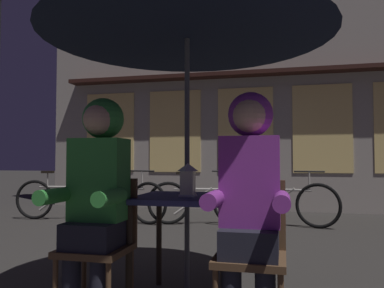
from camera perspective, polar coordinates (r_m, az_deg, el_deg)
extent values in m
cube|color=navy|center=(2.78, -0.74, -7.98)|extent=(0.72, 0.72, 0.04)
cylinder|color=#2D2319|center=(2.64, -9.27, -16.37)|extent=(0.04, 0.04, 0.70)
cylinder|color=#2D2319|center=(2.48, 4.71, -17.33)|extent=(0.04, 0.04, 0.70)
cylinder|color=#2D2319|center=(3.21, -4.88, -13.88)|extent=(0.04, 0.04, 0.70)
cylinder|color=#2D2319|center=(3.08, 6.50, -14.38)|extent=(0.04, 0.04, 0.70)
cylinder|color=#4C4C51|center=(2.77, -0.73, 0.36)|extent=(0.04, 0.04, 2.25)
cone|color=black|center=(2.96, -0.72, 18.73)|extent=(2.10, 2.10, 0.38)
cube|color=white|center=(2.70, -0.62, -7.58)|extent=(0.11, 0.11, 0.02)
cube|color=white|center=(2.70, -0.62, -5.72)|extent=(0.09, 0.09, 0.16)
pyramid|color=white|center=(2.69, -0.62, -3.43)|extent=(0.11, 0.11, 0.06)
cube|color=#513823|center=(2.58, -14.01, -14.90)|extent=(0.40, 0.40, 0.04)
cylinder|color=#513823|center=(2.72, -8.95, -19.19)|extent=(0.03, 0.03, 0.41)
cylinder|color=#513823|center=(2.86, -15.60, -18.28)|extent=(0.03, 0.03, 0.41)
cube|color=#513823|center=(2.71, -12.14, -9.39)|extent=(0.40, 0.03, 0.42)
cube|color=#513823|center=(2.32, 8.53, -16.40)|extent=(0.40, 0.40, 0.04)
cylinder|color=#513823|center=(2.56, 4.87, -20.28)|extent=(0.03, 0.03, 0.41)
cube|color=#513823|center=(2.46, 8.87, -10.14)|extent=(0.40, 0.03, 0.42)
cube|color=black|center=(2.56, -13.99, -12.72)|extent=(0.32, 0.36, 0.16)
cube|color=#338C38|center=(2.56, -13.50, -5.06)|extent=(0.34, 0.22, 0.52)
cylinder|color=#338C38|center=(2.29, -11.97, -7.66)|extent=(0.09, 0.30, 0.09)
cylinder|color=#338C38|center=(2.46, -19.62, -7.19)|extent=(0.09, 0.30, 0.09)
sphere|color=tan|center=(2.57, -13.41, 3.54)|extent=(0.21, 0.21, 0.21)
sphere|color=#338C38|center=(2.61, -12.92, 3.66)|extent=(0.27, 0.27, 0.27)
cube|color=black|center=(2.30, 8.52, -13.98)|extent=(0.32, 0.36, 0.16)
cube|color=purple|center=(2.29, 8.55, -5.42)|extent=(0.34, 0.22, 0.52)
cylinder|color=purple|center=(2.07, 13.06, -8.21)|extent=(0.09, 0.30, 0.09)
cylinder|color=purple|center=(2.10, 3.11, -8.17)|extent=(0.09, 0.30, 0.09)
sphere|color=tan|center=(2.30, 8.49, 4.19)|extent=(0.21, 0.21, 0.21)
sphere|color=purple|center=(2.35, 8.59, 4.29)|extent=(0.27, 0.27, 0.27)
cube|color=#9E9389|center=(8.35, 13.13, 12.27)|extent=(10.00, 0.60, 6.20)
cube|color=#F4D17A|center=(8.62, -11.96, 1.69)|extent=(1.10, 0.02, 1.70)
cube|color=#F4D17A|center=(8.10, -2.54, 1.89)|extent=(1.10, 0.02, 1.70)
cube|color=#F4D17A|center=(7.83, 7.85, 2.07)|extent=(1.10, 0.02, 1.70)
cube|color=#F4D17A|center=(7.83, 18.60, 2.17)|extent=(1.10, 0.02, 1.70)
cube|color=#331914|center=(7.82, 13.14, 10.27)|extent=(9.00, 0.36, 0.08)
torus|color=black|center=(6.71, -14.32, -8.00)|extent=(0.66, 0.14, 0.66)
torus|color=black|center=(7.11, -22.16, -7.57)|extent=(0.66, 0.14, 0.66)
cylinder|color=#ADA89E|center=(6.88, -18.33, -6.02)|extent=(0.83, 0.16, 0.04)
cylinder|color=#ADA89E|center=(6.94, -19.29, -7.48)|extent=(0.60, 0.12, 0.44)
cylinder|color=#ADA89E|center=(6.99, -20.48, -4.94)|extent=(0.02, 0.02, 0.24)
cube|color=black|center=(6.98, -20.46, -3.88)|extent=(0.21, 0.11, 0.04)
cylinder|color=#ADA89E|center=(6.72, -15.27, -4.95)|extent=(0.02, 0.02, 0.28)
cylinder|color=black|center=(6.72, -15.26, -3.75)|extent=(0.44, 0.09, 0.02)
torus|color=black|center=(6.10, -6.40, -8.63)|extent=(0.65, 0.20, 0.66)
torus|color=black|center=(6.70, -13.83, -8.01)|extent=(0.65, 0.20, 0.66)
cylinder|color=#ADA89E|center=(6.37, -10.28, -6.40)|extent=(0.82, 0.22, 0.04)
cylinder|color=#ADA89E|center=(6.46, -11.17, -7.95)|extent=(0.60, 0.17, 0.44)
cylinder|color=#ADA89E|center=(6.54, -12.29, -5.23)|extent=(0.02, 0.02, 0.24)
cube|color=black|center=(6.53, -12.28, -4.09)|extent=(0.21, 0.12, 0.04)
cylinder|color=#ADA89E|center=(6.14, -7.35, -5.26)|extent=(0.02, 0.02, 0.28)
cylinder|color=black|center=(6.13, -7.34, -3.95)|extent=(0.43, 0.12, 0.02)
torus|color=black|center=(6.05, 6.23, -8.67)|extent=(0.66, 0.17, 0.66)
torus|color=black|center=(6.09, -3.51, -8.65)|extent=(0.66, 0.17, 0.66)
cylinder|color=#ADA89E|center=(6.03, 1.34, -6.67)|extent=(0.83, 0.18, 0.04)
cylinder|color=#ADA89E|center=(6.05, 0.17, -8.38)|extent=(0.60, 0.14, 0.44)
cylinder|color=#ADA89E|center=(6.04, -1.38, -5.52)|extent=(0.02, 0.02, 0.24)
cube|color=black|center=(6.03, -1.38, -4.28)|extent=(0.21, 0.11, 0.04)
cylinder|color=#ADA89E|center=(6.02, 5.05, -5.33)|extent=(0.02, 0.02, 0.28)
cylinder|color=black|center=(6.01, 5.04, -4.00)|extent=(0.44, 0.10, 0.02)
torus|color=black|center=(6.01, 18.08, -8.62)|extent=(0.65, 0.20, 0.66)
torus|color=black|center=(6.23, 8.65, -8.48)|extent=(0.65, 0.20, 0.66)
cylinder|color=#ADA89E|center=(6.08, 13.26, -6.57)|extent=(0.82, 0.22, 0.04)
cylinder|color=#ADA89E|center=(6.12, 12.15, -8.25)|extent=(0.60, 0.17, 0.44)
cylinder|color=#ADA89E|center=(6.14, 10.64, -5.42)|extent=(0.02, 0.02, 0.24)
cube|color=black|center=(6.14, 10.63, -4.21)|extent=(0.21, 0.12, 0.04)
cylinder|color=#ADA89E|center=(6.00, 16.87, -5.25)|extent=(0.02, 0.02, 0.28)
cylinder|color=black|center=(5.99, 16.85, -3.91)|extent=(0.43, 0.12, 0.02)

